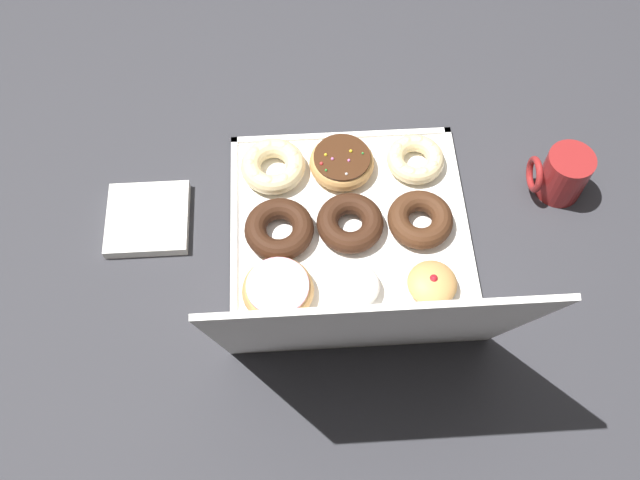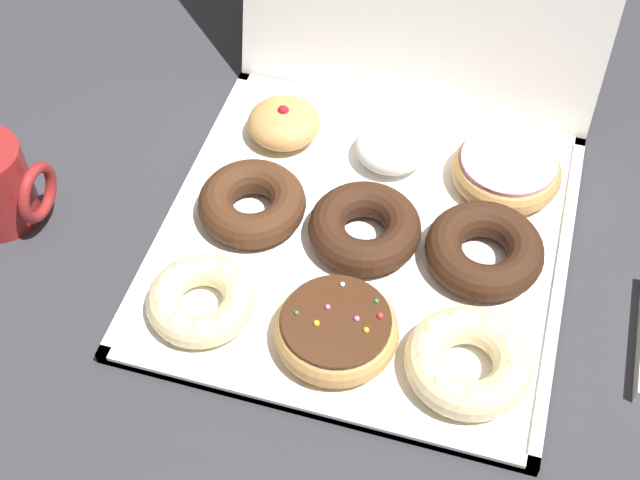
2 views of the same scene
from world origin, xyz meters
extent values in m
plane|color=#333338|center=(0.00, 0.00, 0.00)|extent=(3.00, 3.00, 0.00)
cube|color=white|center=(0.00, 0.00, 0.01)|extent=(0.42, 0.42, 0.01)
cube|color=white|center=(0.00, -0.21, 0.01)|extent=(0.42, 0.01, 0.01)
cube|color=white|center=(0.00, 0.21, 0.01)|extent=(0.42, 0.01, 0.01)
cube|color=white|center=(-0.21, 0.00, 0.01)|extent=(0.01, 0.42, 0.01)
cube|color=white|center=(0.21, 0.00, 0.01)|extent=(0.01, 0.42, 0.01)
torus|color=beige|center=(-0.13, -0.13, 0.03)|extent=(0.11, 0.11, 0.03)
sphere|color=beige|center=(-0.09, -0.13, 0.04)|extent=(0.02, 0.02, 0.02)
sphere|color=beige|center=(-0.10, -0.11, 0.04)|extent=(0.02, 0.02, 0.02)
sphere|color=beige|center=(-0.12, -0.10, 0.04)|extent=(0.02, 0.02, 0.02)
sphere|color=beige|center=(-0.14, -0.10, 0.04)|extent=(0.02, 0.02, 0.02)
sphere|color=beige|center=(-0.16, -0.11, 0.04)|extent=(0.02, 0.02, 0.02)
sphere|color=beige|center=(-0.17, -0.13, 0.04)|extent=(0.02, 0.02, 0.02)
sphere|color=beige|center=(-0.16, -0.15, 0.04)|extent=(0.02, 0.02, 0.02)
sphere|color=beige|center=(-0.14, -0.17, 0.04)|extent=(0.02, 0.02, 0.02)
sphere|color=beige|center=(-0.12, -0.17, 0.04)|extent=(0.02, 0.02, 0.02)
sphere|color=beige|center=(-0.10, -0.15, 0.04)|extent=(0.02, 0.02, 0.02)
torus|color=tan|center=(0.01, -0.13, 0.03)|extent=(0.12, 0.12, 0.04)
cylinder|color=#472816|center=(0.01, -0.13, 0.05)|extent=(0.10, 0.10, 0.01)
sphere|color=white|center=(0.00, -0.09, 0.05)|extent=(0.01, 0.01, 0.01)
sphere|color=yellow|center=(-0.01, -0.14, 0.05)|extent=(0.01, 0.01, 0.01)
sphere|color=green|center=(-0.03, -0.13, 0.05)|extent=(0.00, 0.00, 0.00)
sphere|color=pink|center=(-0.01, -0.12, 0.05)|extent=(0.01, 0.01, 0.01)
sphere|color=pink|center=(0.02, -0.12, 0.05)|extent=(0.01, 0.01, 0.01)
sphere|color=yellow|center=(0.03, -0.13, 0.05)|extent=(0.01, 0.01, 0.01)
sphere|color=green|center=(0.04, -0.10, 0.05)|extent=(0.00, 0.00, 0.00)
sphere|color=red|center=(0.04, -0.12, 0.05)|extent=(0.01, 0.01, 0.01)
torus|color=beige|center=(0.13, -0.13, 0.03)|extent=(0.12, 0.12, 0.04)
sphere|color=beige|center=(0.17, -0.13, 0.04)|extent=(0.02, 0.02, 0.02)
sphere|color=beige|center=(0.16, -0.10, 0.04)|extent=(0.02, 0.02, 0.02)
sphere|color=beige|center=(0.14, -0.09, 0.04)|extent=(0.02, 0.02, 0.02)
sphere|color=beige|center=(0.11, -0.09, 0.04)|extent=(0.02, 0.02, 0.02)
sphere|color=beige|center=(0.09, -0.12, 0.04)|extent=(0.02, 0.02, 0.02)
sphere|color=beige|center=(0.09, -0.14, 0.04)|extent=(0.02, 0.02, 0.02)
sphere|color=beige|center=(0.11, -0.17, 0.04)|extent=(0.02, 0.02, 0.02)
sphere|color=beige|center=(0.14, -0.17, 0.04)|extent=(0.02, 0.02, 0.02)
sphere|color=beige|center=(0.16, -0.16, 0.04)|extent=(0.02, 0.02, 0.02)
torus|color=#472816|center=(-0.12, 0.00, 0.03)|extent=(0.12, 0.12, 0.04)
torus|color=#381E11|center=(0.00, 0.00, 0.03)|extent=(0.12, 0.12, 0.04)
torus|color=#381E11|center=(0.12, 0.01, 0.03)|extent=(0.12, 0.12, 0.04)
ellipsoid|color=tan|center=(-0.13, 0.13, 0.03)|extent=(0.08, 0.08, 0.04)
sphere|color=#B21923|center=(-0.13, 0.13, 0.05)|extent=(0.01, 0.01, 0.01)
ellipsoid|color=white|center=(0.00, 0.12, 0.03)|extent=(0.08, 0.08, 0.04)
torus|color=tan|center=(0.13, 0.12, 0.03)|extent=(0.12, 0.12, 0.04)
cylinder|color=pink|center=(0.13, 0.12, 0.05)|extent=(0.10, 0.10, 0.01)
torus|color=maroon|center=(-0.33, -0.07, 0.05)|extent=(0.01, 0.07, 0.07)
camera|label=1|loc=(0.09, 0.61, 1.08)|focal=38.99mm
camera|label=2|loc=(0.12, -0.57, 0.74)|focal=49.68mm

